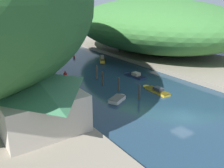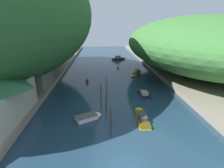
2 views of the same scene
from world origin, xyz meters
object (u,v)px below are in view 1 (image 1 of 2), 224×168
Objects in this scene: boat_red_skiff at (60,47)px; channel_buoy_near at (65,74)px; boathouse_shed at (18,74)px; person_on_quay at (74,116)px; boat_small_dinghy at (134,75)px; right_bank_cottage at (116,39)px; boat_near_quay at (155,90)px; boat_far_right_bank at (118,98)px; waterfront_building at (33,96)px; channel_buoy_far at (74,57)px; boat_yellow_tender at (102,60)px.

channel_buoy_near is (-10.42, -26.78, -0.06)m from boat_red_skiff.
boathouse_shed reaches higher than person_on_quay.
boat_small_dinghy is 4.93× the size of channel_buoy_near.
channel_buoy_near is (-23.06, -14.13, -3.14)m from right_bank_cottage.
boat_red_skiff is (-12.63, 12.65, -3.08)m from right_bank_cottage.
boat_far_right_bank is at bearing 179.81° from boat_near_quay.
waterfront_building is 14.08m from boat_far_right_bank.
boat_small_dinghy is at bearing -37.49° from channel_buoy_near.
right_bank_cottage is 18.14m from boat_red_skiff.
boat_small_dinghy is 6.17× the size of channel_buoy_far.
channel_buoy_near is (10.27, 4.17, -2.84)m from boathouse_shed.
person_on_quay reaches higher than channel_buoy_near.
boathouse_shed is at bearing 163.84° from boat_small_dinghy.
channel_buoy_far is (-0.41, 30.34, 0.06)m from boat_near_quay.
channel_buoy_far is at bearing -176.05° from right_bank_cottage.
boat_small_dinghy is at bearing 78.49° from boat_near_quay.
right_bank_cottage is at bearing 3.95° from channel_buoy_far.
boat_far_right_bank is at bearing 4.38° from waterfront_building.
boat_far_right_bank is (-11.11, -22.07, -0.16)m from boat_yellow_tender.
boat_far_right_bank is at bearing -144.93° from boat_small_dinghy.
boat_red_skiff is 51.50m from person_on_quay.
waterfront_building reaches higher than boat_near_quay.
channel_buoy_far is 0.53× the size of person_on_quay.
boathouse_shed is at bearing -157.90° from channel_buoy_near.
waterfront_building is 12.15× the size of channel_buoy_near.
boat_yellow_tender reaches higher than boat_near_quay.
channel_buoy_far is (20.65, 30.91, -3.85)m from waterfront_building.
right_bank_cottage reaches higher than boat_small_dinghy.
boat_near_quay is at bearing -35.70° from boat_red_skiff.
waterfront_building is 47.45m from right_bank_cottage.
right_bank_cottage is 9.35× the size of channel_buoy_far.
waterfront_building is at bearing -97.47° from boathouse_shed.
boat_yellow_tender is at bearing 126.08° from boat_far_right_bank.
right_bank_cottage is 34.50m from boat_near_quay.
person_on_quay reaches higher than boat_near_quay.
channel_buoy_far is at bearing -41.48° from boat_red_skiff.
boat_near_quay is 3.69× the size of person_on_quay.
boat_yellow_tender is 0.86× the size of boat_near_quay.
boat_near_quay is (-2.27, -8.57, -0.03)m from boat_small_dinghy.
boat_red_skiff is 0.93× the size of boat_near_quay.
boat_yellow_tender is at bearing 84.38° from boat_near_quay.
boat_red_skiff is 6.47× the size of channel_buoy_far.
channel_buoy_far is at bearing 56.26° from waterfront_building.
boat_near_quay is at bearing -68.09° from person_on_quay.
boathouse_shed is at bearing -67.62° from boat_red_skiff.
boathouse_shed is 17.12m from person_on_quay.
boathouse_shed is 17.44m from boat_far_right_bank.
waterfront_building is 1.72× the size of boathouse_shed.
channel_buoy_near reaches higher than boat_near_quay.
boathouse_shed reaches higher than channel_buoy_near.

